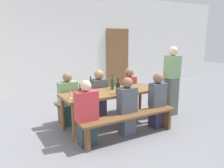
{
  "coord_description": "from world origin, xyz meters",
  "views": [
    {
      "loc": [
        -2.3,
        -3.91,
        1.87
      ],
      "look_at": [
        0.0,
        0.0,
        0.9
      ],
      "focal_mm": 36.63,
      "sensor_mm": 36.0,
      "label": 1
    }
  ],
  "objects": [
    {
      "name": "wooden_door",
      "position": [
        2.11,
        3.19,
        1.05
      ],
      "size": [
        0.9,
        0.06,
        2.1
      ],
      "primitive_type": "cube",
      "color": "brown",
      "rests_on": "ground"
    },
    {
      "name": "seated_guest_near_0",
      "position": [
        -0.8,
        -0.51,
        0.54
      ],
      "size": [
        0.38,
        0.24,
        1.14
      ],
      "rotation": [
        0.0,
        0.0,
        1.57
      ],
      "color": "#2C434B",
      "rests_on": "ground"
    },
    {
      "name": "wine_bottle_2",
      "position": [
        -0.47,
        0.01,
        0.88
      ],
      "size": [
        0.07,
        0.07,
        0.35
      ],
      "color": "#143319",
      "rests_on": "tasting_table"
    },
    {
      "name": "wine_bottle_3",
      "position": [
        0.08,
        0.13,
        0.86
      ],
      "size": [
        0.07,
        0.07,
        0.3
      ],
      "color": "#234C2D",
      "rests_on": "tasting_table"
    },
    {
      "name": "wine_bottle_4",
      "position": [
        0.44,
        0.1,
        0.87
      ],
      "size": [
        0.06,
        0.06,
        0.32
      ],
      "color": "#194723",
      "rests_on": "tasting_table"
    },
    {
      "name": "back_wall",
      "position": [
        0.0,
        3.33,
        1.6
      ],
      "size": [
        14.0,
        0.2,
        3.2
      ],
      "primitive_type": "cube",
      "color": "white",
      "rests_on": "ground"
    },
    {
      "name": "wine_glass_1",
      "position": [
        0.24,
        -0.29,
        0.87
      ],
      "size": [
        0.08,
        0.08,
        0.17
      ],
      "color": "silver",
      "rests_on": "tasting_table"
    },
    {
      "name": "seated_guest_near_2",
      "position": [
        0.78,
        -0.51,
        0.56
      ],
      "size": [
        0.33,
        0.24,
        1.14
      ],
      "rotation": [
        0.0,
        0.0,
        1.57
      ],
      "color": "#312C4A",
      "rests_on": "ground"
    },
    {
      "name": "bench_far",
      "position": [
        0.0,
        0.66,
        0.36
      ],
      "size": [
        1.98,
        0.3,
        0.45
      ],
      "color": "brown",
      "rests_on": "ground"
    },
    {
      "name": "tasting_table",
      "position": [
        0.0,
        0.0,
        0.67
      ],
      "size": [
        2.08,
        0.72,
        0.75
      ],
      "color": "brown",
      "rests_on": "ground"
    },
    {
      "name": "wine_bottle_0",
      "position": [
        -0.01,
        -0.25,
        0.87
      ],
      "size": [
        0.08,
        0.08,
        0.32
      ],
      "color": "#143319",
      "rests_on": "tasting_table"
    },
    {
      "name": "seated_guest_near_1",
      "position": [
        0.03,
        -0.51,
        0.53
      ],
      "size": [
        0.35,
        0.24,
        1.12
      ],
      "rotation": [
        0.0,
        0.0,
        1.57
      ],
      "color": "#4E5466",
      "rests_on": "ground"
    },
    {
      "name": "seated_guest_far_0",
      "position": [
        -0.76,
        0.51,
        0.53
      ],
      "size": [
        0.39,
        0.24,
        1.12
      ],
      "rotation": [
        0.0,
        0.0,
        -1.57
      ],
      "color": "#315650",
      "rests_on": "ground"
    },
    {
      "name": "standing_host",
      "position": [
        1.56,
        -0.1,
        0.8
      ],
      "size": [
        0.37,
        0.24,
        1.63
      ],
      "rotation": [
        0.0,
        0.0,
        3.14
      ],
      "color": "#50574D",
      "rests_on": "ground"
    },
    {
      "name": "bench_near",
      "position": [
        0.0,
        -0.66,
        0.36
      ],
      "size": [
        1.98,
        0.3,
        0.45
      ],
      "color": "brown",
      "rests_on": "ground"
    },
    {
      "name": "wine_glass_0",
      "position": [
        -0.92,
        -0.09,
        0.86
      ],
      "size": [
        0.06,
        0.06,
        0.17
      ],
      "color": "silver",
      "rests_on": "tasting_table"
    },
    {
      "name": "wine_glass_2",
      "position": [
        -0.41,
        0.15,
        0.85
      ],
      "size": [
        0.07,
        0.07,
        0.15
      ],
      "color": "silver",
      "rests_on": "tasting_table"
    },
    {
      "name": "seated_guest_far_1",
      "position": [
        -0.03,
        0.51,
        0.55
      ],
      "size": [
        0.34,
        0.24,
        1.13
      ],
      "rotation": [
        0.0,
        0.0,
        -1.57
      ],
      "color": "#544E6C",
      "rests_on": "ground"
    },
    {
      "name": "seated_guest_far_2",
      "position": [
        0.77,
        0.51,
        0.54
      ],
      "size": [
        0.32,
        0.24,
        1.11
      ],
      "rotation": [
        0.0,
        0.0,
        -1.57
      ],
      "color": "#454A4B",
      "rests_on": "ground"
    },
    {
      "name": "ground_plane",
      "position": [
        0.0,
        0.0,
        0.0
      ],
      "size": [
        24.0,
        24.0,
        0.0
      ],
      "primitive_type": "plane",
      "color": "slate"
    },
    {
      "name": "wine_bottle_1",
      "position": [
        -0.82,
        -0.29,
        0.86
      ],
      "size": [
        0.07,
        0.07,
        0.29
      ],
      "color": "#143319",
      "rests_on": "tasting_table"
    }
  ]
}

